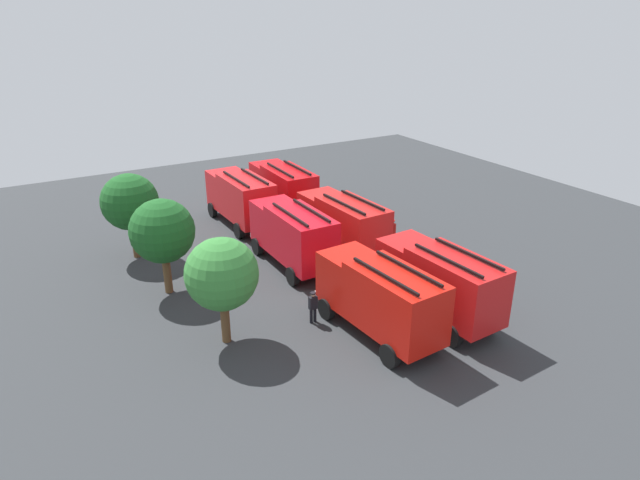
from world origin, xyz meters
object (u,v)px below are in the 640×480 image
at_px(fire_truck_2, 283,187).
at_px(firefighter_2, 236,193).
at_px(traffic_cone_0, 219,243).
at_px(tree_1, 162,231).
at_px(fire_truck_1, 343,222).
at_px(fire_truck_4, 293,233).
at_px(tree_0, 222,274).
at_px(fire_truck_0, 439,280).
at_px(fire_truck_3, 380,295).
at_px(firefighter_0, 313,306).
at_px(fire_truck_5, 240,197).
at_px(tree_2, 130,202).
at_px(firefighter_1, 392,231).

relative_size(fire_truck_2, firefighter_2, 4.33).
bearing_deg(traffic_cone_0, tree_1, 133.30).
bearing_deg(fire_truck_1, fire_truck_4, 87.64).
bearing_deg(fire_truck_1, tree_0, 117.22).
relative_size(fire_truck_0, tree_1, 1.36).
xyz_separation_m(fire_truck_3, firefighter_2, (21.27, -1.45, -1.22)).
bearing_deg(fire_truck_0, firefighter_0, 61.16).
height_order(fire_truck_5, firefighter_0, fire_truck_5).
relative_size(firefighter_2, traffic_cone_0, 2.37).
xyz_separation_m(tree_1, tree_2, (5.69, 0.39, 0.02)).
xyz_separation_m(fire_truck_5, tree_2, (-1.81, 7.93, 1.49)).
relative_size(fire_truck_3, traffic_cone_0, 10.37).
xyz_separation_m(fire_truck_2, fire_truck_3, (-17.43, 3.74, 0.00)).
xyz_separation_m(fire_truck_1, tree_2, (6.22, 11.46, 1.49)).
bearing_deg(fire_truck_5, fire_truck_4, 178.97).
xyz_separation_m(fire_truck_4, tree_1, (0.52, 7.53, 1.47)).
bearing_deg(tree_2, fire_truck_5, -77.11).
relative_size(fire_truck_0, firefighter_1, 4.10).
bearing_deg(fire_truck_5, fire_truck_2, -83.22).
xyz_separation_m(fire_truck_1, traffic_cone_0, (4.83, 6.51, -1.80)).
height_order(fire_truck_1, traffic_cone_0, fire_truck_1).
height_order(fire_truck_0, firefighter_1, fire_truck_0).
height_order(fire_truck_5, tree_1, tree_1).
bearing_deg(fire_truck_0, fire_truck_2, -3.51).
bearing_deg(fire_truck_5, tree_2, 101.93).
xyz_separation_m(firefighter_0, traffic_cone_0, (11.15, 0.75, -0.59)).
height_order(firefighter_2, tree_2, tree_2).
bearing_deg(firefighter_2, fire_truck_1, 57.53).
xyz_separation_m(fire_truck_1, tree_1, (0.54, 11.07, 1.47)).
bearing_deg(tree_0, fire_truck_1, -60.64).
relative_size(fire_truck_1, fire_truck_5, 1.01).
bearing_deg(tree_1, firefighter_2, -36.93).
height_order(firefighter_0, firefighter_1, firefighter_1).
height_order(fire_truck_4, tree_2, tree_2).
height_order(fire_truck_3, fire_truck_4, same).
bearing_deg(fire_truck_5, fire_truck_0, -169.69).
relative_size(firefighter_0, firefighter_1, 0.95).
bearing_deg(traffic_cone_0, fire_truck_1, -126.58).
distance_m(fire_truck_0, fire_truck_2, 17.62).
relative_size(tree_2, traffic_cone_0, 7.65).
relative_size(fire_truck_5, firefighter_1, 4.07).
bearing_deg(fire_truck_2, tree_0, 145.57).
xyz_separation_m(tree_1, traffic_cone_0, (4.30, -4.56, -3.27)).
relative_size(firefighter_1, tree_2, 0.33).
distance_m(tree_1, tree_2, 5.70).
xyz_separation_m(firefighter_0, firefighter_2, (18.68, -3.58, -0.01)).
relative_size(fire_truck_4, firefighter_1, 4.05).
relative_size(fire_truck_4, tree_2, 1.33).
height_order(fire_truck_0, fire_truck_3, same).
bearing_deg(fire_truck_0, fire_truck_1, -3.50).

